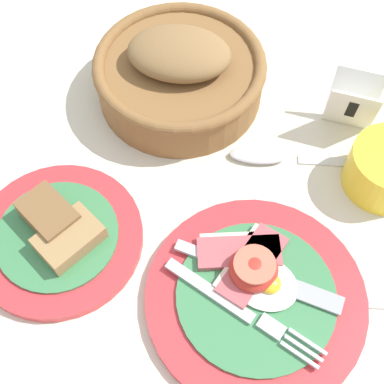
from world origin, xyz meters
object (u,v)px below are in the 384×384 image
object	(u,v)px
breakfast_plate	(255,292)
number_card	(353,103)
bread_plate	(59,235)
teaspoon_near_cup	(280,157)
bread_basket	(180,73)

from	to	relation	value
breakfast_plate	number_card	distance (m)	0.27
bread_plate	teaspoon_near_cup	world-z (taller)	bread_plate
bread_basket	bread_plate	bearing A→B (deg)	-96.15
bread_basket	number_card	world-z (taller)	bread_basket
breakfast_plate	bread_basket	xyz separation A→B (m)	(-0.20, 0.22, 0.03)
bread_basket	teaspoon_near_cup	xyz separation A→B (m)	(0.16, -0.04, -0.03)
number_card	teaspoon_near_cup	world-z (taller)	number_card
bread_basket	number_card	bearing A→B (deg)	12.60
breakfast_plate	bread_basket	distance (m)	0.30
breakfast_plate	bread_basket	bearing A→B (deg)	131.62
bread_basket	breakfast_plate	bearing A→B (deg)	-48.38
breakfast_plate	bread_plate	distance (m)	0.22
number_card	teaspoon_near_cup	size ratio (longest dim) A/B	0.39
breakfast_plate	teaspoon_near_cup	distance (m)	0.18
breakfast_plate	teaspoon_near_cup	world-z (taller)	breakfast_plate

